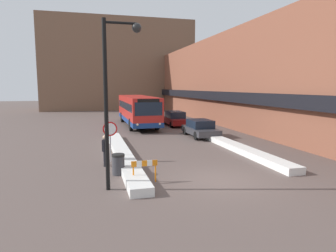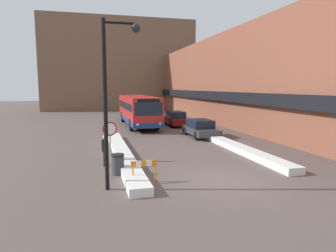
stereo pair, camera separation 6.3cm
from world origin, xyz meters
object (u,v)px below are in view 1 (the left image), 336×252
city_bus (138,109)px  parked_car_middle (175,119)px  construction_barricade (144,167)px  stop_sign (110,133)px  pedestrian (105,148)px  trash_bin (118,164)px  street_lamp (113,86)px  parked_car_front (200,128)px

city_bus → parked_car_middle: size_ratio=2.55×
parked_car_middle → construction_barricade: 18.60m
stop_sign → pedestrian: size_ratio=1.36×
parked_car_middle → stop_sign: 15.47m
trash_bin → construction_barricade: size_ratio=0.86×
street_lamp → trash_bin: 4.03m
street_lamp → pedestrian: bearing=92.9°
trash_bin → parked_car_front: bearing=50.2°
pedestrian → trash_bin: 1.81m
stop_sign → city_bus: bearing=75.3°
parked_car_front → parked_car_middle: size_ratio=0.92×
parked_car_front → construction_barricade: size_ratio=3.83×
stop_sign → trash_bin: (0.17, -2.52, -1.07)m
parked_car_middle → parked_car_front: bearing=-90.0°
construction_barricade → stop_sign: bearing=105.7°
city_bus → construction_barricade: size_ratio=10.58×
stop_sign → construction_barricade: size_ratio=1.95×
pedestrian → parked_car_middle: bearing=-8.1°
pedestrian → construction_barricade: pedestrian is taller
stop_sign → trash_bin: size_ratio=2.26×
city_bus → trash_bin: size_ratio=12.25×
parked_car_front → trash_bin: parked_car_front is taller
city_bus → parked_car_middle: city_bus is taller
stop_sign → trash_bin: bearing=-86.2°
parked_car_middle → pedestrian: size_ratio=2.90×
parked_car_front → construction_barricade: (-6.41, -10.26, -0.03)m
stop_sign → construction_barricade: stop_sign is taller
parked_car_front → pedestrian: pedestrian is taller
parked_car_middle → street_lamp: street_lamp is taller
stop_sign → street_lamp: bearing=-91.7°
parked_car_middle → pedestrian: bearing=-118.7°
parked_car_middle → construction_barricade: (-6.41, -17.47, -0.06)m
city_bus → construction_barricade: bearing=-98.3°
city_bus → stop_sign: 14.92m
construction_barricade → parked_car_middle: bearing=69.9°
stop_sign → pedestrian: bearing=-110.8°
trash_bin → street_lamp: bearing=-98.9°
stop_sign → street_lamp: 5.09m
parked_car_front → pedestrian: size_ratio=2.67×
parked_car_front → street_lamp: (-7.65, -10.75, 3.30)m
city_bus → stop_sign: size_ratio=5.42×
parked_car_middle → trash_bin: (-7.35, -16.02, -0.25)m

